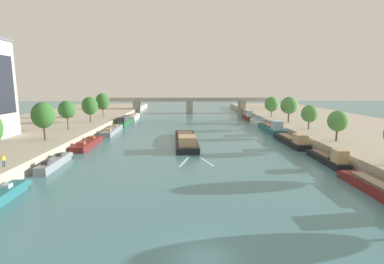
# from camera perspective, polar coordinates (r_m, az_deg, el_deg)

# --- Properties ---
(ground_plane) EXTENTS (400.00, 400.00, 0.00)m
(ground_plane) POSITION_cam_1_polar(r_m,az_deg,el_deg) (22.37, 2.41, -24.12)
(ground_plane) COLOR teal
(quay_left) EXTENTS (36.00, 170.00, 2.00)m
(quay_left) POSITION_cam_1_polar(r_m,az_deg,el_deg) (84.44, -29.18, 0.52)
(quay_left) COLOR #B2A893
(quay_left) RESTS_ON ground
(quay_right) EXTENTS (36.00, 170.00, 2.00)m
(quay_right) POSITION_cam_1_polar(r_m,az_deg,el_deg) (85.60, 28.48, 0.68)
(quay_right) COLOR #B2A893
(quay_right) RESTS_ON ground
(barge_midriver) EXTENTS (5.25, 22.40, 2.83)m
(barge_midriver) POSITION_cam_1_polar(r_m,az_deg,el_deg) (60.11, -1.24, -1.57)
(barge_midriver) COLOR black
(barge_midriver) RESTS_ON ground
(wake_behind_barge) EXTENTS (5.59, 6.02, 0.03)m
(wake_behind_barge) POSITION_cam_1_polar(r_m,az_deg,el_deg) (46.54, 0.63, -5.93)
(wake_behind_barge) COLOR silver
(wake_behind_barge) RESTS_ON ground
(moored_boat_left_midway) EXTENTS (2.07, 10.67, 2.31)m
(moored_boat_left_midway) POSITION_cam_1_polar(r_m,az_deg,el_deg) (48.43, -25.72, -5.51)
(moored_boat_left_midway) COLOR gray
(moored_boat_left_midway) RESTS_ON ground
(moored_boat_left_downstream) EXTENTS (2.84, 13.26, 2.24)m
(moored_boat_left_downstream) POSITION_cam_1_polar(r_m,az_deg,el_deg) (61.58, -20.13, -2.14)
(moored_boat_left_downstream) COLOR maroon
(moored_boat_left_downstream) RESTS_ON ground
(moored_boat_left_gap_after) EXTENTS (3.01, 15.91, 2.31)m
(moored_boat_left_gap_after) POSITION_cam_1_polar(r_m,az_deg,el_deg) (77.05, -15.65, 0.35)
(moored_boat_left_gap_after) COLOR gray
(moored_boat_left_gap_after) RESTS_ON ground
(moored_boat_left_far) EXTENTS (2.37, 13.45, 2.71)m
(moored_boat_left_far) POSITION_cam_1_polar(r_m,az_deg,el_deg) (91.52, -13.23, 2.17)
(moored_boat_left_far) COLOR #235633
(moored_boat_left_far) RESTS_ON ground
(moored_boat_left_lone) EXTENTS (3.14, 14.69, 2.45)m
(moored_boat_left_lone) POSITION_cam_1_polar(r_m,az_deg,el_deg) (107.96, -11.57, 3.07)
(moored_boat_left_lone) COLOR silver
(moored_boat_left_lone) RESTS_ON ground
(moored_boat_right_near) EXTENTS (2.32, 11.33, 2.95)m
(moored_boat_right_near) POSITION_cam_1_polar(r_m,az_deg,el_deg) (50.25, 25.63, -4.72)
(moored_boat_right_near) COLOR black
(moored_boat_right_near) RESTS_ON ground
(moored_boat_right_upstream) EXTENTS (2.94, 14.99, 2.91)m
(moored_boat_right_upstream) POSITION_cam_1_polar(r_m,az_deg,el_deg) (62.98, 19.27, -1.58)
(moored_boat_right_upstream) COLOR black
(moored_boat_right_upstream) RESTS_ON ground
(moored_boat_right_gap_after) EXTENTS (3.04, 16.35, 3.50)m
(moored_boat_right_gap_after) POSITION_cam_1_polar(r_m,az_deg,el_deg) (78.15, 15.56, 0.79)
(moored_boat_right_gap_after) COLOR #23666B
(moored_boat_right_gap_after) RESTS_ON ground
(moored_boat_right_far) EXTENTS (2.24, 10.97, 2.44)m
(moored_boat_right_far) POSITION_cam_1_polar(r_m,az_deg,el_deg) (93.26, 12.85, 2.24)
(moored_boat_right_far) COLOR silver
(moored_boat_right_far) RESTS_ON ground
(moored_boat_right_midway) EXTENTS (2.33, 11.57, 3.43)m
(moored_boat_right_midway) POSITION_cam_1_polar(r_m,az_deg,el_deg) (104.19, 11.04, 3.04)
(moored_boat_right_midway) COLOR maroon
(moored_boat_right_midway) RESTS_ON ground
(tree_left_end_of_row) EXTENTS (4.15, 4.15, 7.16)m
(tree_left_end_of_row) POSITION_cam_1_polar(r_m,az_deg,el_deg) (60.17, -27.60, 2.98)
(tree_left_end_of_row) COLOR brown
(tree_left_end_of_row) RESTS_ON quay_left
(tree_left_midway) EXTENTS (3.83, 3.83, 6.69)m
(tree_left_midway) POSITION_cam_1_polar(r_m,az_deg,el_deg) (71.98, -23.73, 4.10)
(tree_left_midway) COLOR brown
(tree_left_midway) RESTS_ON quay_left
(tree_left_far) EXTENTS (4.26, 4.26, 7.04)m
(tree_left_far) POSITION_cam_1_polar(r_m,az_deg,el_deg) (83.91, -19.75, 4.93)
(tree_left_far) COLOR brown
(tree_left_far) RESTS_ON quay_left
(tree_left_nearest) EXTENTS (4.37, 4.37, 7.57)m
(tree_left_nearest) POSITION_cam_1_polar(r_m,az_deg,el_deg) (96.97, -17.46, 5.82)
(tree_left_nearest) COLOR brown
(tree_left_nearest) RESTS_ON quay_left
(tree_right_past_mid) EXTENTS (3.62, 3.62, 5.66)m
(tree_right_past_mid) POSITION_cam_1_polar(r_m,az_deg,el_deg) (58.91, 27.11, 1.95)
(tree_right_past_mid) COLOR brown
(tree_right_past_mid) RESTS_ON quay_right
(tree_right_third) EXTENTS (3.77, 3.77, 5.70)m
(tree_right_third) POSITION_cam_1_polar(r_m,az_deg,el_deg) (71.93, 22.42, 3.40)
(tree_right_third) COLOR brown
(tree_right_third) RESTS_ON quay_right
(tree_right_far) EXTENTS (4.64, 4.64, 7.07)m
(tree_right_far) POSITION_cam_1_polar(r_m,az_deg,el_deg) (83.07, 18.84, 5.05)
(tree_right_far) COLOR brown
(tree_right_far) RESTS_ON quay_right
(tree_right_end_of_row) EXTENTS (4.58, 4.58, 6.50)m
(tree_right_end_of_row) POSITION_cam_1_polar(r_m,az_deg,el_deg) (96.99, 15.65, 5.39)
(tree_right_end_of_row) COLOR brown
(tree_right_end_of_row) RESTS_ON quay_right
(bridge_far) EXTENTS (70.00, 4.40, 6.65)m
(bridge_far) POSITION_cam_1_polar(r_m,az_deg,el_deg) (125.12, -0.52, 5.79)
(bridge_far) COLOR #9E998E
(bridge_far) RESTS_ON ground
(person_on_quay) EXTENTS (0.37, 0.44, 1.62)m
(person_on_quay) POSITION_cam_1_polar(r_m,az_deg,el_deg) (43.58, -33.52, -4.65)
(person_on_quay) COLOR navy
(person_on_quay) RESTS_ON quay_left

